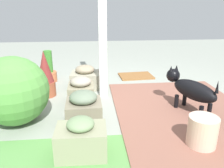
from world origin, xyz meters
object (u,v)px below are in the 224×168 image
(stone_planter_near, at_px, (81,91))
(terracotta_pot_broad, at_px, (9,76))
(porch_pillar, at_px, (102,13))
(doormat, at_px, (136,76))
(round_shrub, at_px, (14,91))
(ceramic_urn, at_px, (202,132))
(stone_planter_far, at_px, (81,139))
(stone_planter_nearest, at_px, (85,78))
(stone_planter_mid, at_px, (84,108))
(terracotta_pot_tall, at_px, (49,71))
(terracotta_pot_spiky, at_px, (45,75))
(dog, at_px, (191,89))

(stone_planter_near, bearing_deg, terracotta_pot_broad, -26.68)
(porch_pillar, bearing_deg, terracotta_pot_broad, -12.23)
(terracotta_pot_broad, relative_size, doormat, 0.70)
(round_shrub, bearing_deg, ceramic_urn, 160.76)
(stone_planter_far, bearing_deg, porch_pillar, -101.34)
(stone_planter_nearest, height_order, round_shrub, round_shrub)
(stone_planter_mid, relative_size, terracotta_pot_tall, 0.74)
(stone_planter_mid, xyz_separation_m, terracotta_pot_spiky, (0.60, -0.91, 0.16))
(stone_planter_nearest, height_order, terracotta_pot_broad, terracotta_pot_broad)
(terracotta_pot_tall, bearing_deg, doormat, -175.75)
(porch_pillar, bearing_deg, doormat, -127.84)
(stone_planter_mid, relative_size, terracotta_pot_broad, 0.95)
(terracotta_pot_broad, distance_m, dog, 2.83)
(stone_planter_far, distance_m, round_shrub, 1.10)
(stone_planter_near, distance_m, round_shrub, 0.94)
(porch_pillar, distance_m, terracotta_pot_broad, 1.85)
(stone_planter_near, distance_m, doormat, 1.60)
(round_shrub, bearing_deg, stone_planter_mid, 175.66)
(terracotta_pot_broad, bearing_deg, round_shrub, 111.08)
(terracotta_pot_spiky, xyz_separation_m, ceramic_urn, (-1.80, 1.54, -0.18))
(dog, bearing_deg, stone_planter_nearest, -38.33)
(round_shrub, distance_m, terracotta_pot_spiky, 0.87)
(round_shrub, height_order, terracotta_pot_broad, round_shrub)
(dog, bearing_deg, ceramic_urn, 75.27)
(terracotta_pot_tall, bearing_deg, porch_pillar, 140.50)
(terracotta_pot_tall, height_order, ceramic_urn, terracotta_pot_tall)
(porch_pillar, bearing_deg, stone_planter_far, 78.66)
(stone_planter_mid, height_order, round_shrub, round_shrub)
(stone_planter_nearest, height_order, ceramic_urn, stone_planter_nearest)
(porch_pillar, height_order, round_shrub, porch_pillar)
(stone_planter_near, bearing_deg, porch_pillar, -142.09)
(porch_pillar, height_order, terracotta_pot_broad, porch_pillar)
(terracotta_pot_broad, height_order, dog, dog)
(stone_planter_near, xyz_separation_m, terracotta_pot_tall, (0.63, -1.06, 0.02))
(stone_planter_near, bearing_deg, stone_planter_nearest, -94.30)
(round_shrub, relative_size, terracotta_pot_tall, 1.40)
(stone_planter_far, bearing_deg, dog, -150.42)
(stone_planter_far, relative_size, terracotta_pot_broad, 1.04)
(stone_planter_near, bearing_deg, stone_planter_mid, 95.09)
(terracotta_pot_broad, distance_m, doormat, 2.33)
(stone_planter_nearest, xyz_separation_m, doormat, (-1.01, -0.51, -0.16))
(stone_planter_near, relative_size, terracotta_pot_tall, 0.68)
(terracotta_pot_tall, xyz_separation_m, terracotta_pot_spiky, (-0.07, 0.73, 0.14))
(stone_planter_near, relative_size, stone_planter_mid, 0.92)
(porch_pillar, height_order, stone_planter_far, porch_pillar)
(stone_planter_far, distance_m, terracotta_pot_spiky, 1.68)
(porch_pillar, distance_m, ceramic_urn, 2.05)
(stone_planter_nearest, xyz_separation_m, stone_planter_near, (0.05, 0.67, 0.01))
(stone_planter_near, xyz_separation_m, stone_planter_far, (-0.04, 1.23, -0.01))
(doormat, bearing_deg, terracotta_pot_tall, 4.25)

